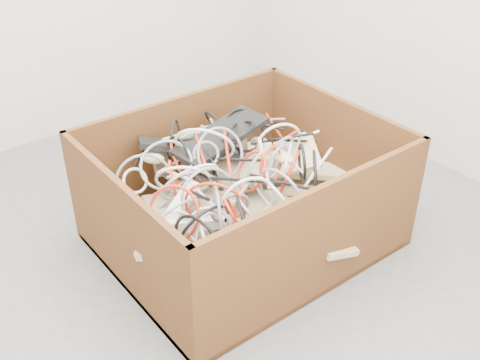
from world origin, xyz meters
TOP-DOWN VIEW (x-y plane):
  - ground at (0.00, 0.00)m, footprint 3.00×3.00m
  - cardboard_box at (0.24, 0.06)m, footprint 1.12×0.94m
  - keyboard_pile at (0.28, 0.08)m, footprint 1.16×0.92m
  - mice_scatter at (0.20, 0.06)m, footprint 0.59×0.66m
  - power_strip_left at (-0.11, -0.02)m, footprint 0.28×0.18m
  - power_strip_right at (-0.06, -0.09)m, footprint 0.27×0.12m
  - vga_plug at (0.51, 0.06)m, footprint 0.06×0.06m
  - cable_tangle at (0.11, 0.02)m, footprint 1.02×0.87m

SIDE VIEW (x-z plane):
  - ground at x=0.00m, z-range 0.00..0.00m
  - cardboard_box at x=0.24m, z-range -0.12..0.40m
  - keyboard_pile at x=0.28m, z-range 0.10..0.47m
  - power_strip_right at x=-0.06m, z-range 0.27..0.36m
  - vga_plug at x=0.51m, z-range 0.33..0.36m
  - power_strip_left at x=-0.11m, z-range 0.30..0.42m
  - mice_scatter at x=0.20m, z-range 0.29..0.44m
  - cable_tangle at x=0.11m, z-range 0.17..0.61m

